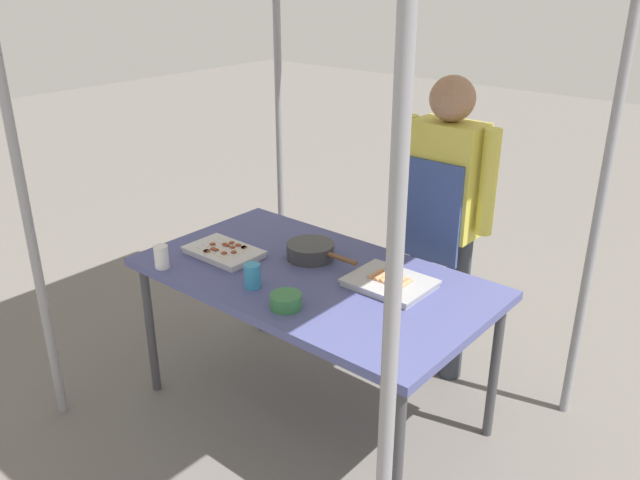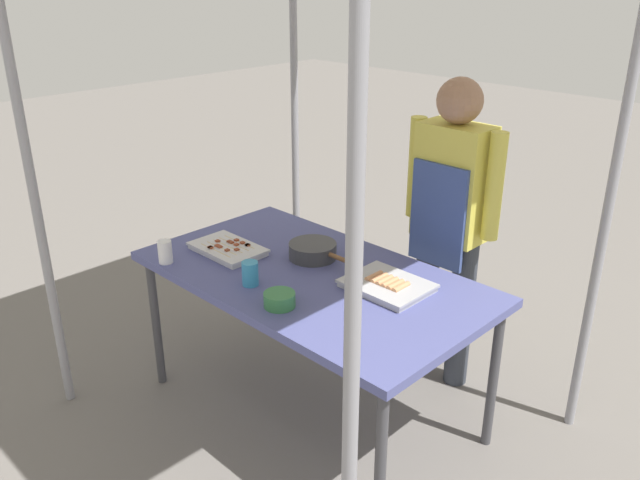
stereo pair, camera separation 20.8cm
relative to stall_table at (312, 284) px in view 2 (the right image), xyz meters
The scene contains 9 objects.
ground_plane 0.70m from the stall_table, ahead, with size 18.00×18.00×0.00m, color #66605B.
stall_table is the anchor object (origin of this frame).
tray_grilled_sausages 0.36m from the stall_table, 19.75° to the left, with size 0.35×0.28×0.05m.
tray_meat_skewers 0.48m from the stall_table, 165.49° to the right, with size 0.36×0.23×0.04m.
cooking_wok 0.20m from the stall_table, 133.69° to the left, with size 0.39×0.23×0.07m.
condiment_bowl 0.34m from the stall_table, 68.78° to the right, with size 0.13×0.13×0.06m, color #33723F.
drink_cup_near_edge 0.31m from the stall_table, 113.32° to the right, with size 0.07×0.07×0.11m, color #338CBF.
drink_cup_by_wok 0.70m from the stall_table, 145.32° to the right, with size 0.07×0.07×0.11m, color white.
vendor_woman 0.78m from the stall_table, 70.32° to the left, with size 0.52×0.23×1.57m.
Camera 2 is at (1.88, -1.86, 2.04)m, focal length 36.63 mm.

